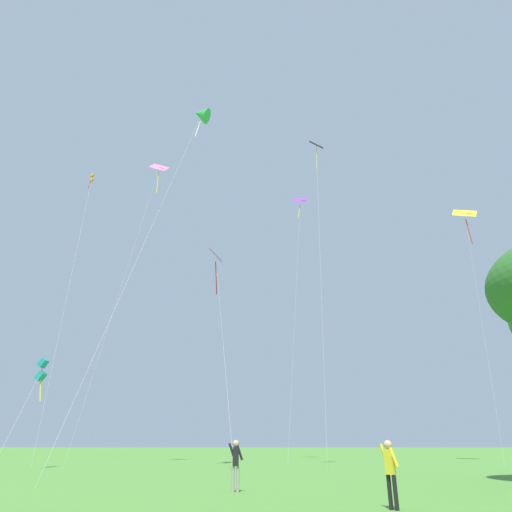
# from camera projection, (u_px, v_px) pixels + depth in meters

# --- Properties ---
(kite_yellow_diamond) EXTENTS (4.11, 5.04, 25.69)m
(kite_yellow_diamond) POSITION_uv_depth(u_px,v_px,m) (466.00, 222.00, 48.98)
(kite_yellow_diamond) COLOR yellow
(kite_yellow_diamond) RESTS_ON ground_plane
(kite_pink_low) EXTENTS (4.23, 5.94, 28.87)m
(kite_pink_low) POSITION_uv_depth(u_px,v_px,m) (156.00, 179.00, 46.41)
(kite_pink_low) COLOR pink
(kite_pink_low) RESTS_ON ground_plane
(kite_red_high) EXTENTS (3.44, 11.41, 18.05)m
(kite_red_high) POSITION_uv_depth(u_px,v_px,m) (216.00, 266.00, 40.10)
(kite_red_high) COLOR red
(kite_red_high) RESTS_ON ground_plane
(kite_green_small) EXTENTS (4.48, 11.88, 28.02)m
(kite_green_small) POSITION_uv_depth(u_px,v_px,m) (201.00, 115.00, 38.24)
(kite_green_small) COLOR green
(kite_green_small) RESTS_ON ground_plane
(kite_orange_box) EXTENTS (3.80, 10.19, 30.28)m
(kite_orange_box) POSITION_uv_depth(u_px,v_px,m) (91.00, 183.00, 51.50)
(kite_orange_box) COLOR orange
(kite_orange_box) RESTS_ON ground_plane
(kite_purple_streamer) EXTENTS (3.51, 6.05, 29.57)m
(kite_purple_streamer) POSITION_uv_depth(u_px,v_px,m) (300.00, 210.00, 54.58)
(kite_purple_streamer) COLOR purple
(kite_purple_streamer) RESTS_ON ground_plane
(kite_teal_box) EXTENTS (1.77, 7.05, 7.47)m
(kite_teal_box) POSITION_uv_depth(u_px,v_px,m) (42.00, 371.00, 33.35)
(kite_teal_box) COLOR teal
(kite_teal_box) RESTS_ON ground_plane
(kite_black_large) EXTENTS (1.74, 5.27, 26.94)m
(kite_black_large) POSITION_uv_depth(u_px,v_px,m) (317.00, 160.00, 39.82)
(kite_black_large) COLOR black
(kite_black_large) RESTS_ON ground_plane
(person_with_spool) EXTENTS (0.44, 0.47, 1.72)m
(person_with_spool) POSITION_uv_depth(u_px,v_px,m) (390.00, 467.00, 12.46)
(person_with_spool) COLOR black
(person_with_spool) RESTS_ON ground_plane
(person_foreground_watcher) EXTENTS (0.57, 0.24, 1.75)m
(person_foreground_watcher) POSITION_uv_depth(u_px,v_px,m) (236.00, 460.00, 16.82)
(person_foreground_watcher) COLOR gray
(person_foreground_watcher) RESTS_ON ground_plane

